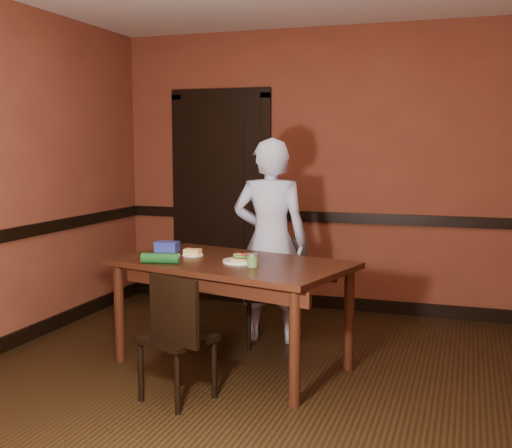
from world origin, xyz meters
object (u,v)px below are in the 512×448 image
Objects in this scene: chair_near at (177,336)px; sauce_jar at (252,260)px; chair_far at (274,293)px; sandwich_plate at (241,260)px; person at (270,241)px; dining_table at (232,313)px; food_tub at (167,247)px; cheese_saucer at (193,253)px.

sauce_jar is at bearing -101.34° from chair_near.
sauce_jar reaches higher than chair_near.
sandwich_plate is at bearing -103.22° from chair_far.
dining_table is at bearing 73.29° from person.
person reaches higher than sauce_jar.
chair_near is (-0.24, -1.26, -0.01)m from chair_far.
dining_table is 2.01× the size of chair_near.
sauce_jar is 0.92m from food_tub.
sauce_jar is (0.22, -0.17, 0.43)m from dining_table.
dining_table is 0.71m from chair_near.
chair_near is at bearing 72.76° from person.
sauce_jar reaches higher than food_tub.
dining_table is at bearing 141.25° from sauce_jar.
sauce_jar is 0.64m from cheese_saucer.
sauce_jar reaches higher than cheese_saucer.
person reaches higher than chair_near.
chair_far is 0.51× the size of person.
dining_table is 0.51m from sauce_jar.
chair_far is 0.92m from food_tub.
sauce_jar is at bearing -31.63° from food_tub.
chair_far is 4.33× the size of food_tub.
chair_far is at bearing 84.16° from sandwich_plate.
person is (-0.06, 0.10, 0.41)m from chair_far.
chair_far is 1.02× the size of chair_near.
food_tub is (-0.83, 0.39, -0.01)m from sauce_jar.
dining_table is at bearing -78.42° from chair_near.
person is 8.53× the size of food_tub.
chair_near is at bearing -108.32° from chair_far.
sandwich_plate is at bearing 134.80° from sauce_jar.
food_tub is at bearing -162.97° from chair_far.
person is 18.24× the size of sauce_jar.
cheese_saucer is at bearing -144.91° from chair_far.
cheese_saucer is at bearing 42.22° from person.
food_tub reaches higher than cheese_saucer.
person is (0.19, 1.36, 0.41)m from chair_near.
cheese_saucer reaches higher than dining_table.
dining_table is 1.97× the size of chair_far.
dining_table is 0.58m from chair_far.
sandwich_plate is at bearing -9.99° from dining_table.
sandwich_plate reaches higher than cheese_saucer.
chair_far reaches higher than chair_near.
sauce_jar is (0.32, 0.52, 0.41)m from chair_near.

